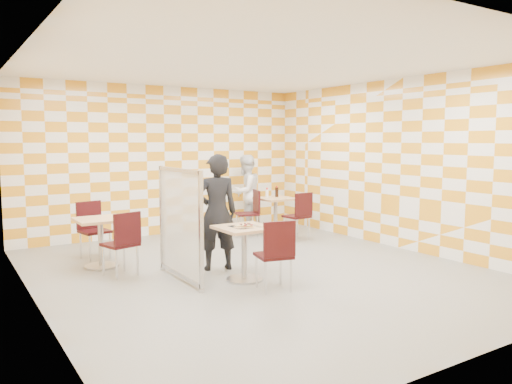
# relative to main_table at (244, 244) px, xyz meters

# --- Properties ---
(room_shell) EXTENTS (7.00, 7.00, 7.00)m
(room_shell) POSITION_rel_main_table_xyz_m (0.41, 0.85, 0.99)
(room_shell) COLOR gray
(room_shell) RESTS_ON ground
(main_table) EXTENTS (0.70, 0.70, 0.75)m
(main_table) POSITION_rel_main_table_xyz_m (0.00, 0.00, 0.00)
(main_table) COLOR #DAB775
(main_table) RESTS_ON ground
(second_table) EXTENTS (0.70, 0.70, 0.75)m
(second_table) POSITION_rel_main_table_xyz_m (2.30, 2.58, 0.00)
(second_table) COLOR #DAB775
(second_table) RESTS_ON ground
(empty_table) EXTENTS (0.70, 0.70, 0.75)m
(empty_table) POSITION_rel_main_table_xyz_m (-1.46, 1.79, 0.00)
(empty_table) COLOR #DAB775
(empty_table) RESTS_ON ground
(chair_main_front) EXTENTS (0.51, 0.51, 0.92)m
(chair_main_front) POSITION_rel_main_table_xyz_m (0.07, -0.67, 0.04)
(chair_main_front) COLOR black
(chair_main_front) RESTS_ON ground
(chair_second_front) EXTENTS (0.45, 0.46, 0.92)m
(chair_second_front) POSITION_rel_main_table_xyz_m (2.33, 1.79, 0.04)
(chair_second_front) COLOR black
(chair_second_front) RESTS_ON ground
(chair_second_side) EXTENTS (0.53, 0.53, 0.92)m
(chair_second_side) POSITION_rel_main_table_xyz_m (1.77, 2.65, 0.04)
(chair_second_side) COLOR black
(chair_second_side) RESTS_ON ground
(chair_empty_near) EXTENTS (0.52, 0.52, 0.92)m
(chair_empty_near) POSITION_rel_main_table_xyz_m (-1.34, 1.07, 0.04)
(chair_empty_near) COLOR black
(chair_empty_near) RESTS_ON ground
(chair_empty_far) EXTENTS (0.49, 0.50, 0.92)m
(chair_empty_far) POSITION_rel_main_table_xyz_m (-1.41, 2.46, 0.04)
(chair_empty_far) COLOR black
(chair_empty_far) RESTS_ON ground
(partition) EXTENTS (0.08, 1.38, 1.55)m
(partition) POSITION_rel_main_table_xyz_m (-0.74, 0.47, 0.28)
(partition) COLOR white
(partition) RESTS_ON ground
(man_dark) EXTENTS (0.71, 0.55, 1.72)m
(man_dark) POSITION_rel_main_table_xyz_m (-0.04, 0.72, 0.35)
(man_dark) COLOR black
(man_dark) RESTS_ON ground
(man_white) EXTENTS (0.94, 0.84, 1.61)m
(man_white) POSITION_rel_main_table_xyz_m (2.06, 3.36, 0.29)
(man_white) COLOR white
(man_white) RESTS_ON ground
(pizza_on_foil) EXTENTS (0.40, 0.40, 0.04)m
(pizza_on_foil) POSITION_rel_main_table_xyz_m (-0.00, -0.02, 0.26)
(pizza_on_foil) COLOR silver
(pizza_on_foil) RESTS_ON main_table
(sport_bottle) EXTENTS (0.06, 0.06, 0.20)m
(sport_bottle) POSITION_rel_main_table_xyz_m (2.18, 2.72, 0.33)
(sport_bottle) COLOR white
(sport_bottle) RESTS_ON second_table
(soda_bottle) EXTENTS (0.07, 0.07, 0.23)m
(soda_bottle) POSITION_rel_main_table_xyz_m (2.38, 2.65, 0.34)
(soda_bottle) COLOR black
(soda_bottle) RESTS_ON second_table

